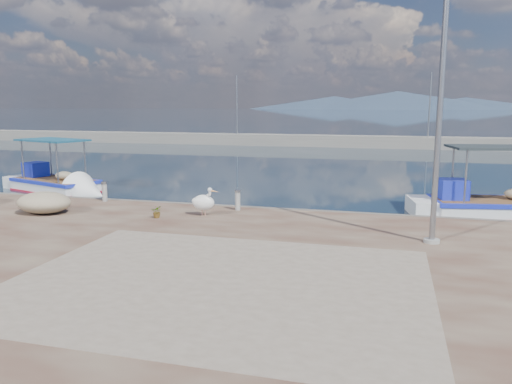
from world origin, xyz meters
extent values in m
plane|color=#162635|center=(0.00, 0.00, 0.00)|extent=(1400.00, 1400.00, 0.00)
cube|color=#47271E|center=(0.00, -6.00, 0.25)|extent=(44.00, 22.00, 0.50)
cube|color=gray|center=(1.00, -3.00, 0.50)|extent=(9.00, 7.00, 0.01)
cube|color=gray|center=(0.00, 40.00, 0.60)|extent=(120.00, 2.20, 1.20)
cylinder|color=gray|center=(-12.00, 40.00, 4.00)|extent=(0.16, 0.16, 7.00)
cylinder|color=gray|center=(8.00, 40.00, 4.00)|extent=(0.16, 0.16, 7.00)
cone|color=#28384C|center=(-70.00, 650.00, 8.00)|extent=(220.00, 220.00, 16.00)
cone|color=#28384C|center=(10.00, 650.00, 11.00)|extent=(280.00, 280.00, 22.00)
cone|color=#28384C|center=(90.00, 650.00, 7.00)|extent=(200.00, 200.00, 14.00)
cube|color=white|center=(-11.84, 8.62, 0.08)|extent=(6.72, 3.97, 1.05)
cube|color=#1B2AB2|center=(-11.84, 8.62, 0.55)|extent=(5.04, 3.48, 0.15)
cube|color=maroon|center=(-11.84, 8.62, 0.02)|extent=(5.03, 3.46, 0.13)
cube|color=#1B2AB2|center=(-13.36, 9.11, 0.99)|extent=(1.25, 1.25, 0.77)
cube|color=navy|center=(-11.84, 8.62, 2.59)|extent=(3.95, 2.98, 0.09)
cube|color=white|center=(8.55, 8.19, 0.09)|extent=(6.94, 3.32, 1.09)
cube|color=#1B2AB2|center=(8.55, 8.19, 0.57)|extent=(5.12, 3.06, 0.16)
cube|color=maroon|center=(8.55, 8.19, 0.02)|extent=(5.11, 3.04, 0.14)
cube|color=#1B2AB2|center=(6.91, 7.89, 1.03)|extent=(1.20, 1.20, 0.80)
cube|color=#22292B|center=(8.55, 8.19, 2.70)|extent=(3.97, 2.68, 0.09)
cylinder|color=tan|center=(-1.77, 3.14, 0.63)|extent=(0.03, 0.03, 0.26)
cylinder|color=tan|center=(-1.65, 3.11, 0.63)|extent=(0.03, 0.03, 0.26)
ellipsoid|color=white|center=(-1.71, 3.13, 0.96)|extent=(0.87, 0.65, 0.55)
cylinder|color=white|center=(-1.48, 3.07, 1.24)|extent=(0.20, 0.14, 0.47)
sphere|color=white|center=(-1.44, 3.06, 1.44)|extent=(0.16, 0.16, 0.16)
cone|color=tan|center=(-1.26, 3.01, 1.40)|extent=(0.38, 0.17, 0.11)
cylinder|color=gray|center=(5.72, 1.55, 4.00)|extent=(0.16, 0.16, 7.00)
cylinder|color=gray|center=(5.72, 1.55, 0.55)|extent=(0.44, 0.44, 0.10)
cylinder|color=gray|center=(-0.83, 4.31, 0.86)|extent=(0.19, 0.19, 0.72)
cylinder|color=gray|center=(-0.83, 4.31, 1.22)|extent=(0.25, 0.25, 0.06)
cylinder|color=gray|center=(-6.51, 4.60, 0.88)|extent=(0.19, 0.19, 0.76)
cylinder|color=gray|center=(-6.51, 4.60, 1.26)|extent=(0.26, 0.26, 0.06)
imported|color=#33722D|center=(-3.11, 2.39, 0.71)|extent=(0.44, 0.40, 0.43)
ellipsoid|color=#C5B492|center=(-7.35, 2.04, 0.88)|extent=(1.96, 1.52, 0.76)
camera|label=1|loc=(4.50, -12.79, 4.29)|focal=35.00mm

